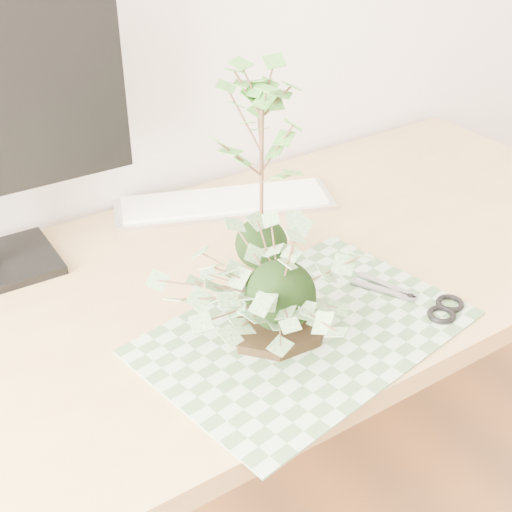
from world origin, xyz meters
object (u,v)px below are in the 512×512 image
object	(u,v)px
desk	(257,311)
ivy_kokedama	(281,267)
keyboard	(224,203)
maple_kokedama	(262,123)

from	to	relation	value
desk	ivy_kokedama	distance (m)	0.28
keyboard	maple_kokedama	bearing A→B (deg)	-83.70
ivy_kokedama	maple_kokedama	distance (m)	0.24
ivy_kokedama	maple_kokedama	xyz separation A→B (m)	(0.08, 0.18, 0.14)
desk	keyboard	distance (m)	0.27
desk	keyboard	bearing A→B (deg)	71.96
desk	ivy_kokedama	xyz separation A→B (m)	(-0.07, -0.17, 0.21)
ivy_kokedama	keyboard	bearing A→B (deg)	70.15
maple_kokedama	ivy_kokedama	bearing A→B (deg)	-115.53
desk	maple_kokedama	world-z (taller)	maple_kokedama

